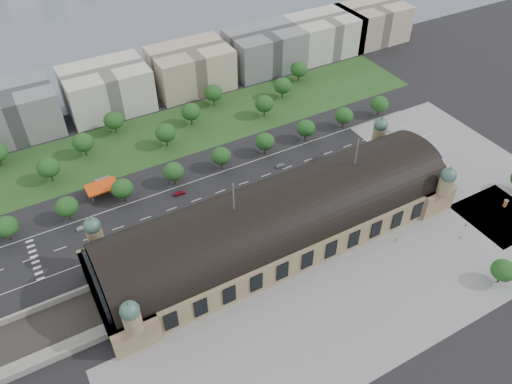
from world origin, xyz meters
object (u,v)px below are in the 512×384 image
bus_west (217,200)px  pedestrian_1 (461,237)px  bus_east (300,178)px  bus_mid (262,187)px  traffic_car_4 (282,177)px  parked_car_2 (157,236)px  parked_car_0 (105,263)px  parked_car_3 (111,261)px  parked_car_5 (178,228)px  petrol_station (103,185)px  parked_car_6 (213,215)px  advertising_column (505,203)px  traffic_car_3 (180,193)px  pedestrian_2 (466,225)px  traffic_car_1 (82,228)px  parked_car_1 (139,251)px  pedestrian_0 (396,240)px  traffic_car_6 (386,131)px  parked_car_4 (135,252)px  traffic_car_5 (281,166)px

bus_west → pedestrian_1: bus_west is taller
bus_east → bus_mid: bearing=86.3°
traffic_car_4 → bus_east: bearing=57.6°
parked_car_2 → pedestrian_1: (108.54, -61.72, 0.12)m
parked_car_0 → bus_east: bus_east is taller
traffic_car_4 → parked_car_3: bearing=-75.1°
parked_car_0 → parked_car_5: bearing=67.3°
traffic_car_4 → bus_east: 8.62m
petrol_station → parked_car_6: size_ratio=3.09×
parked_car_3 → parked_car_2: bearing=74.3°
pedestrian_1 → advertising_column: bearing=-58.3°
parked_car_5 → parked_car_6: parked_car_5 is taller
traffic_car_3 → pedestrian_2: pedestrian_2 is taller
parked_car_2 → parked_car_5: 9.32m
parked_car_0 → pedestrian_2: (138.55, -53.85, 0.17)m
parked_car_5 → pedestrian_1: (99.22, -61.72, 0.03)m
parked_car_2 → bus_east: (71.46, 2.00, 0.84)m
bus_west → pedestrian_1: 103.71m
traffic_car_1 → traffic_car_3: traffic_car_3 is taller
petrol_station → bus_west: petrol_station is taller
parked_car_1 → pedestrian_0: pedestrian_0 is taller
traffic_car_6 → parked_car_3: (-153.45, -16.97, 0.09)m
parked_car_6 → parked_car_3: bearing=-106.2°
bus_west → parked_car_4: bearing=105.8°
advertising_column → parked_car_3: bearing=161.7°
parked_car_2 → traffic_car_4: bearing=61.4°
parked_car_2 → advertising_column: advertising_column is taller
traffic_car_6 → advertising_column: size_ratio=1.45×
traffic_car_1 → pedestrian_1: pedestrian_1 is taller
traffic_car_6 → advertising_column: 70.56m
pedestrian_0 → parked_car_4: bearing=164.2°
traffic_car_6 → parked_car_0: parked_car_0 is taller
parked_car_0 → bus_east: bearing=63.8°
petrol_station → traffic_car_3: (29.02, -20.02, -2.15)m
parked_car_3 → bus_east: (92.02, 6.00, 0.68)m
parked_car_0 → bus_east: (94.33, 6.00, 0.76)m
traffic_car_1 → parked_car_6: size_ratio=0.98×
parked_car_0 → parked_car_1: parked_car_0 is taller
petrol_station → traffic_car_5: petrol_station is taller
parked_car_4 → bus_west: bearing=72.7°
traffic_car_3 → bus_east: size_ratio=0.52×
traffic_car_3 → parked_car_4: 38.19m
parked_car_4 → bus_mid: size_ratio=0.35×
petrol_station → pedestrian_1: size_ratio=9.19×
traffic_car_3 → bus_mid: size_ratio=0.49×
traffic_car_3 → traffic_car_5: bearing=-95.8°
parked_car_0 → bus_mid: 75.99m
advertising_column → pedestrian_0: bearing=173.0°
traffic_car_6 → parked_car_6: size_ratio=1.12×
traffic_car_1 → bus_east: bus_east is taller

